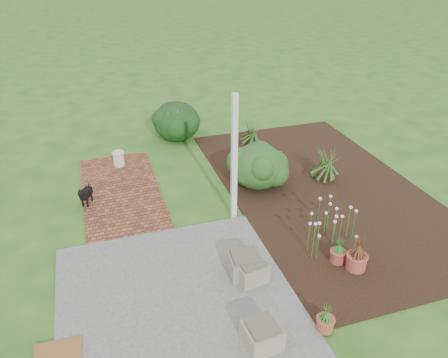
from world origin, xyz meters
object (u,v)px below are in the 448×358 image
object	(u,v)px
black_dog	(85,194)
stone_trough_near	(262,336)
cream_ceramic_urn	(119,159)
evergreen_shrub	(258,165)

from	to	relation	value
black_dog	stone_trough_near	bearing A→B (deg)	-39.80
black_dog	cream_ceramic_urn	bearing A→B (deg)	87.02
stone_trough_near	cream_ceramic_urn	world-z (taller)	cream_ceramic_urn
evergreen_shrub	black_dog	bearing A→B (deg)	175.39
stone_trough_near	cream_ceramic_urn	xyz separation A→B (m)	(-1.26, 5.88, 0.02)
cream_ceramic_urn	evergreen_shrub	world-z (taller)	evergreen_shrub
black_dog	evergreen_shrub	distance (m)	3.62
stone_trough_near	evergreen_shrub	world-z (taller)	evergreen_shrub
black_dog	evergreen_shrub	size ratio (longest dim) A/B	0.40
black_dog	evergreen_shrub	bearing A→B (deg)	19.92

